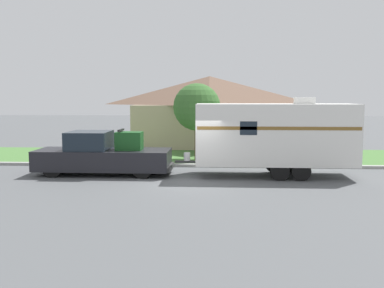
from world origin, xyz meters
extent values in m
plane|color=#515456|center=(0.00, 0.00, 0.00)|extent=(120.00, 120.00, 0.00)
cube|color=#999993|center=(0.00, 3.75, 0.07)|extent=(80.00, 0.30, 0.14)
cube|color=#477538|center=(0.00, 7.40, 0.01)|extent=(80.00, 7.00, 0.03)
cube|color=tan|center=(0.50, 13.82, 1.45)|extent=(10.08, 7.60, 2.90)
pyramid|color=brown|center=(0.50, 13.82, 3.91)|extent=(10.89, 8.21, 2.02)
cube|color=#4C3828|center=(0.50, 10.05, 1.05)|extent=(1.00, 0.06, 2.10)
cylinder|color=black|center=(-6.03, 0.61, 0.43)|extent=(0.86, 0.28, 0.86)
cylinder|color=black|center=(-6.03, 2.27, 0.43)|extent=(0.86, 0.28, 0.86)
cylinder|color=black|center=(-2.11, 0.61, 0.43)|extent=(0.86, 0.28, 0.86)
cylinder|color=black|center=(-2.11, 2.27, 0.43)|extent=(0.86, 0.28, 0.86)
cube|color=black|center=(-5.25, 1.44, 0.68)|extent=(3.46, 2.02, 0.88)
cube|color=#19232D|center=(-4.63, 1.44, 1.53)|extent=(1.80, 1.86, 0.81)
cube|color=black|center=(-2.28, 1.44, 0.68)|extent=(2.49, 2.02, 0.88)
cube|color=#333333|center=(-0.98, 1.44, 0.36)|extent=(0.12, 1.82, 0.20)
cube|color=#194C1E|center=(-2.83, 1.44, 1.52)|extent=(1.14, 0.85, 0.80)
cube|color=black|center=(-3.19, 1.44, 2.00)|extent=(0.10, 0.93, 0.08)
cylinder|color=black|center=(3.68, 0.47, 0.40)|extent=(0.80, 0.22, 0.80)
cylinder|color=black|center=(3.68, 2.40, 0.40)|extent=(0.80, 0.22, 0.80)
cylinder|color=black|center=(4.56, 0.47, 0.40)|extent=(0.80, 0.22, 0.80)
cylinder|color=black|center=(4.56, 2.40, 0.40)|extent=(0.80, 0.22, 0.80)
cube|color=silver|center=(3.58, 1.44, 1.86)|extent=(6.80, 2.21, 2.61)
cube|color=brown|center=(3.58, 0.32, 2.19)|extent=(6.67, 0.01, 0.14)
cube|color=#383838|center=(-0.30, 1.44, 0.61)|extent=(0.96, 0.12, 0.10)
cylinder|color=silver|center=(-0.26, 1.44, 0.84)|extent=(0.28, 0.28, 0.36)
cube|color=silver|center=(4.80, 1.44, 3.31)|extent=(0.80, 0.68, 0.28)
cube|color=#19232D|center=(2.36, 0.32, 2.19)|extent=(0.70, 0.01, 0.56)
cylinder|color=brown|center=(1.00, 4.72, 0.57)|extent=(0.09, 0.09, 1.14)
cube|color=silver|center=(1.00, 4.72, 1.25)|extent=(0.48, 0.20, 0.22)
cylinder|color=brown|center=(-0.05, 6.07, 0.97)|extent=(0.24, 0.24, 1.95)
sphere|color=#38662D|center=(-0.05, 6.07, 2.91)|extent=(2.58, 2.58, 2.58)
camera|label=1|loc=(1.08, -17.23, 3.50)|focal=40.00mm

